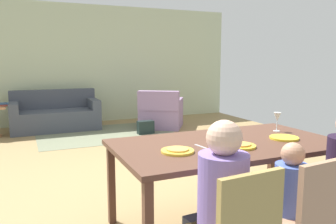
{
  "coord_description": "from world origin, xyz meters",
  "views": [
    {
      "loc": [
        -1.54,
        -3.79,
        1.45
      ],
      "look_at": [
        0.02,
        -0.24,
        0.85
      ],
      "focal_mm": 36.18,
      "sensor_mm": 36.0,
      "label": 1
    }
  ],
  "objects_px": {
    "dining_table": "(227,149)",
    "plate_near_man": "(178,151)",
    "plate_near_child": "(240,146)",
    "armchair": "(161,113)",
    "person_man": "(219,216)",
    "wine_glass": "(277,118)",
    "person_child": "(286,213)",
    "book_upper": "(2,104)",
    "plate_near_woman": "(284,138)",
    "handbag": "(146,127)",
    "book_lower": "(2,105)",
    "dining_chair_child": "(307,215)",
    "couch": "(55,115)"
  },
  "relations": [
    {
      "from": "couch",
      "to": "book_upper",
      "type": "relative_size",
      "value": 7.94
    },
    {
      "from": "plate_near_child",
      "to": "wine_glass",
      "type": "xyz_separation_m",
      "value": [
        0.69,
        0.36,
        0.12
      ]
    },
    {
      "from": "handbag",
      "to": "wine_glass",
      "type": "bearing_deg",
      "value": -89.4
    },
    {
      "from": "dining_table",
      "to": "handbag",
      "type": "relative_size",
      "value": 5.95
    },
    {
      "from": "wine_glass",
      "to": "book_lower",
      "type": "xyz_separation_m",
      "value": [
        -2.61,
        4.58,
        -0.3
      ]
    },
    {
      "from": "book_upper",
      "to": "armchair",
      "type": "bearing_deg",
      "value": -9.3
    },
    {
      "from": "plate_near_woman",
      "to": "handbag",
      "type": "relative_size",
      "value": 0.78
    },
    {
      "from": "person_man",
      "to": "book_lower",
      "type": "height_order",
      "value": "person_man"
    },
    {
      "from": "armchair",
      "to": "person_child",
      "type": "bearing_deg",
      "value": -103.15
    },
    {
      "from": "dining_table",
      "to": "handbag",
      "type": "height_order",
      "value": "dining_table"
    },
    {
      "from": "armchair",
      "to": "book_lower",
      "type": "height_order",
      "value": "armchair"
    },
    {
      "from": "person_man",
      "to": "couch",
      "type": "height_order",
      "value": "person_man"
    },
    {
      "from": "handbag",
      "to": "plate_near_man",
      "type": "bearing_deg",
      "value": -106.47
    },
    {
      "from": "person_child",
      "to": "armchair",
      "type": "distance_m",
      "value": 5.15
    },
    {
      "from": "book_lower",
      "to": "handbag",
      "type": "height_order",
      "value": "book_lower"
    },
    {
      "from": "wine_glass",
      "to": "book_upper",
      "type": "distance_m",
      "value": 5.31
    },
    {
      "from": "plate_near_child",
      "to": "book_lower",
      "type": "distance_m",
      "value": 5.31
    },
    {
      "from": "person_man",
      "to": "plate_near_man",
      "type": "bearing_deg",
      "value": 89.76
    },
    {
      "from": "wine_glass",
      "to": "book_lower",
      "type": "distance_m",
      "value": 5.28
    },
    {
      "from": "plate_near_man",
      "to": "armchair",
      "type": "xyz_separation_m",
      "value": [
        1.69,
        4.42,
        -0.45
      ]
    },
    {
      "from": "dining_chair_child",
      "to": "person_child",
      "type": "relative_size",
      "value": 0.94
    },
    {
      "from": "person_man",
      "to": "dining_table",
      "type": "bearing_deg",
      "value": 53.53
    },
    {
      "from": "dining_chair_child",
      "to": "armchair",
      "type": "distance_m",
      "value": 5.31
    },
    {
      "from": "dining_table",
      "to": "person_child",
      "type": "bearing_deg",
      "value": -90.2
    },
    {
      "from": "dining_chair_child",
      "to": "handbag",
      "type": "xyz_separation_m",
      "value": [
        0.64,
        4.73,
        -0.36
      ]
    },
    {
      "from": "person_man",
      "to": "person_child",
      "type": "relative_size",
      "value": 1.2
    },
    {
      "from": "dining_chair_child",
      "to": "book_lower",
      "type": "distance_m",
      "value": 5.97
    },
    {
      "from": "person_man",
      "to": "couch",
      "type": "distance_m",
      "value": 5.73
    },
    {
      "from": "book_lower",
      "to": "handbag",
      "type": "bearing_deg",
      "value": -19.76
    },
    {
      "from": "plate_near_man",
      "to": "handbag",
      "type": "xyz_separation_m",
      "value": [
        1.17,
        3.96,
        -0.64
      ]
    },
    {
      "from": "plate_near_man",
      "to": "plate_near_woman",
      "type": "xyz_separation_m",
      "value": [
        1.05,
        0.02,
        0.0
      ]
    },
    {
      "from": "book_upper",
      "to": "handbag",
      "type": "distance_m",
      "value": 2.78
    },
    {
      "from": "plate_near_child",
      "to": "armchair",
      "type": "height_order",
      "value": "armchair"
    },
    {
      "from": "dining_table",
      "to": "person_child",
      "type": "xyz_separation_m",
      "value": [
        -0.0,
        -0.72,
        -0.26
      ]
    },
    {
      "from": "plate_near_woman",
      "to": "wine_glass",
      "type": "xyz_separation_m",
      "value": [
        0.16,
        0.28,
        0.12
      ]
    },
    {
      "from": "plate_near_child",
      "to": "dining_chair_child",
      "type": "relative_size",
      "value": 0.29
    },
    {
      "from": "book_lower",
      "to": "book_upper",
      "type": "xyz_separation_m",
      "value": [
        0.0,
        0.04,
        0.03
      ]
    },
    {
      "from": "plate_near_child",
      "to": "wine_glass",
      "type": "distance_m",
      "value": 0.78
    },
    {
      "from": "dining_table",
      "to": "plate_near_man",
      "type": "distance_m",
      "value": 0.54
    },
    {
      "from": "wine_glass",
      "to": "armchair",
      "type": "height_order",
      "value": "wine_glass"
    },
    {
      "from": "plate_near_child",
      "to": "armchair",
      "type": "distance_m",
      "value": 4.65
    },
    {
      "from": "person_child",
      "to": "book_upper",
      "type": "height_order",
      "value": "person_child"
    },
    {
      "from": "plate_near_child",
      "to": "book_upper",
      "type": "height_order",
      "value": "plate_near_child"
    },
    {
      "from": "wine_glass",
      "to": "book_lower",
      "type": "height_order",
      "value": "wine_glass"
    },
    {
      "from": "plate_near_man",
      "to": "person_child",
      "type": "relative_size",
      "value": 0.27
    },
    {
      "from": "dining_table",
      "to": "person_child",
      "type": "distance_m",
      "value": 0.76
    },
    {
      "from": "person_man",
      "to": "armchair",
      "type": "relative_size",
      "value": 0.94
    },
    {
      "from": "plate_near_woman",
      "to": "handbag",
      "type": "distance_m",
      "value": 4.0
    },
    {
      "from": "wine_glass",
      "to": "handbag",
      "type": "height_order",
      "value": "wine_glass"
    },
    {
      "from": "dining_table",
      "to": "handbag",
      "type": "distance_m",
      "value": 3.94
    }
  ]
}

